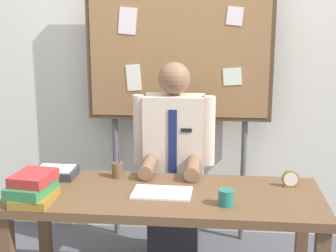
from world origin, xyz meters
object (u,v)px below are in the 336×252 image
at_px(desk, 165,207).
at_px(book_stack, 33,188).
at_px(person, 174,173).
at_px(desk_clock, 290,180).
at_px(bulletin_board, 179,54).
at_px(coffee_mug, 226,198).
at_px(open_notebook, 162,193).
at_px(pen_holder, 118,170).
at_px(paper_tray, 55,172).

bearing_deg(desk, book_stack, -163.64).
height_order(desk, person, person).
height_order(desk, desk_clock, desk_clock).
height_order(bulletin_board, coffee_mug, bulletin_board).
distance_m(open_notebook, coffee_mug, 0.38).
height_order(open_notebook, pen_holder, pen_holder).
distance_m(person, bulletin_board, 0.87).
xyz_separation_m(bulletin_board, coffee_mug, (0.34, -1.11, -0.67)).
bearing_deg(person, pen_holder, -133.74).
height_order(bulletin_board, pen_holder, bulletin_board).
relative_size(open_notebook, pen_holder, 2.08).
height_order(open_notebook, paper_tray, paper_tray).
bearing_deg(book_stack, paper_tray, 92.18).
xyz_separation_m(person, open_notebook, (-0.01, -0.59, 0.08)).
height_order(pen_holder, paper_tray, pen_holder).
bearing_deg(desk_clock, bulletin_board, 132.72).
bearing_deg(person, desk, -90.00).
distance_m(bulletin_board, open_notebook, 1.20).
bearing_deg(desk_clock, coffee_mug, -139.60).
distance_m(desk, bulletin_board, 1.25).
height_order(open_notebook, coffee_mug, coffee_mug).
bearing_deg(desk_clock, book_stack, -165.23).
relative_size(open_notebook, coffee_mug, 3.87).
bearing_deg(book_stack, desk_clock, 14.77).
distance_m(book_stack, pen_holder, 0.58).
height_order(bulletin_board, desk_clock, bulletin_board).
relative_size(desk, open_notebook, 5.35).
xyz_separation_m(pen_holder, paper_tray, (-0.39, -0.03, -0.02)).
distance_m(person, paper_tray, 0.80).
distance_m(desk, paper_tray, 0.75).
xyz_separation_m(coffee_mug, pen_holder, (-0.67, 0.39, 0.01)).
bearing_deg(bulletin_board, coffee_mug, -72.74).
bearing_deg(bulletin_board, paper_tray, -133.56).
bearing_deg(coffee_mug, desk_clock, 40.40).
distance_m(person, desk_clock, 0.84).
xyz_separation_m(person, paper_tray, (-0.71, -0.36, 0.10)).
bearing_deg(coffee_mug, person, 115.45).
relative_size(book_stack, open_notebook, 0.89).
xyz_separation_m(desk, open_notebook, (-0.01, -0.02, 0.10)).
bearing_deg(bulletin_board, pen_holder, -114.01).
bearing_deg(desk, person, 90.00).
height_order(desk_clock, paper_tray, desk_clock).
height_order(person, pen_holder, person).
height_order(desk_clock, pen_holder, pen_holder).
bearing_deg(desk, pen_holder, 143.91).
bearing_deg(paper_tray, desk_clock, -1.45).
bearing_deg(person, open_notebook, -91.41).
distance_m(book_stack, open_notebook, 0.71).
xyz_separation_m(coffee_mug, paper_tray, (-1.06, 0.36, -0.02)).
bearing_deg(desk, coffee_mug, -24.03).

